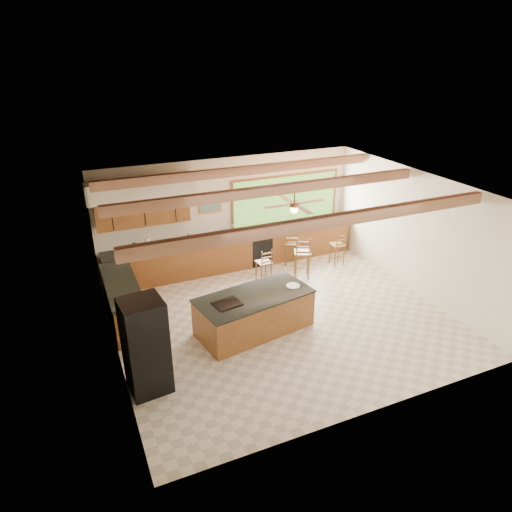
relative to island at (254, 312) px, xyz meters
name	(u,v)px	position (x,y,z in m)	size (l,w,h in m)	color
ground	(281,317)	(0.76, 0.20, -0.43)	(7.20, 7.20, 0.00)	beige
room_shell	(263,218)	(0.59, 0.85, 1.78)	(7.27, 6.54, 3.02)	#EDE5CD
counter_run	(211,262)	(-0.06, 2.72, 0.03)	(7.12, 3.10, 1.23)	brown
island	(254,312)	(0.00, 0.00, 0.00)	(2.62, 1.56, 0.87)	brown
refrigerator	(146,346)	(-2.46, -0.96, 0.47)	(0.77, 0.75, 1.80)	black
bar_stool_a	(292,244)	(2.27, 2.59, 0.19)	(0.49, 0.49, 1.05)	brown
bar_stool_b	(265,263)	(1.08, 1.82, 0.16)	(0.39, 0.39, 1.00)	brown
bar_stool_c	(304,254)	(2.15, 1.74, 0.27)	(0.56, 0.56, 1.18)	brown
bar_stool_d	(339,246)	(3.45, 2.05, 0.16)	(0.36, 0.36, 0.99)	brown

